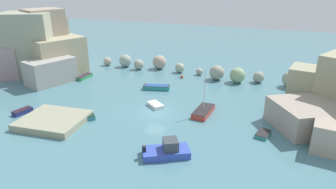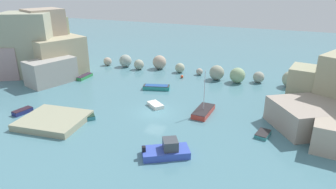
% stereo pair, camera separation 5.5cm
% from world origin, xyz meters
% --- Properties ---
extents(cove_water, '(160.00, 160.00, 0.00)m').
position_xyz_m(cove_water, '(0.00, 0.00, 0.00)').
color(cove_water, teal).
rests_on(cove_water, ground).
extents(cliff_headland_left, '(19.22, 15.43, 11.52)m').
position_xyz_m(cliff_headland_left, '(-27.67, 7.98, 4.39)').
color(cliff_headland_left, '#9E9F87').
rests_on(cliff_headland_left, ground).
extents(rock_breakwater, '(37.01, 5.26, 2.66)m').
position_xyz_m(rock_breakwater, '(0.06, 17.73, 1.20)').
color(rock_breakwater, '#AB9D8B').
rests_on(rock_breakwater, ground).
extents(stone_dock, '(8.14, 7.32, 0.81)m').
position_xyz_m(stone_dock, '(-10.14, -7.54, 0.40)').
color(stone_dock, '#9C9D7F').
rests_on(stone_dock, ground).
extents(channel_buoy, '(0.55, 0.55, 0.55)m').
position_xyz_m(channel_buoy, '(-1.83, 15.31, 0.28)').
color(channel_buoy, '#E04C28').
rests_on(channel_buoy, cove_water).
extents(moored_boat_0, '(2.03, 4.53, 5.95)m').
position_xyz_m(moored_boat_0, '(5.97, 2.14, 0.37)').
color(moored_boat_0, '#C43C30').
rests_on(moored_boat_0, cove_water).
extents(moored_boat_1, '(3.53, 3.17, 0.65)m').
position_xyz_m(moored_boat_1, '(15.86, 9.60, 0.32)').
color(moored_boat_1, '#3F8343').
rests_on(moored_boat_1, cove_water).
extents(moored_boat_2, '(1.70, 2.43, 0.43)m').
position_xyz_m(moored_boat_2, '(13.80, -0.94, 0.21)').
color(moored_boat_2, teal).
rests_on(moored_boat_2, cove_water).
extents(moored_boat_3, '(2.99, 3.02, 0.55)m').
position_xyz_m(moored_boat_3, '(-7.45, -5.52, 0.27)').
color(moored_boat_3, teal).
rests_on(moored_boat_3, cove_water).
extents(moored_boat_4, '(2.86, 2.64, 0.49)m').
position_xyz_m(moored_boat_4, '(-0.83, 1.87, 0.24)').
color(moored_boat_4, white).
rests_on(moored_boat_4, cove_water).
extents(moored_boat_5, '(1.19, 3.47, 0.57)m').
position_xyz_m(moored_boat_5, '(-17.87, 8.58, 0.29)').
color(moored_boat_5, '#2F8B48').
rests_on(moored_boat_5, cove_water).
extents(moored_boat_6, '(4.44, 2.50, 0.69)m').
position_xyz_m(moored_boat_6, '(-3.58, 8.23, 0.36)').
color(moored_boat_6, teal).
rests_on(moored_boat_6, cove_water).
extents(moored_boat_7, '(1.45, 2.60, 0.59)m').
position_xyz_m(moored_boat_7, '(-16.00, -6.84, 0.29)').
color(moored_boat_7, navy).
rests_on(moored_boat_7, cove_water).
extents(moored_boat_8, '(5.10, 4.28, 1.78)m').
position_xyz_m(moored_boat_8, '(5.38, -8.82, 0.58)').
color(moored_boat_8, '#3952BE').
rests_on(moored_boat_8, cove_water).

